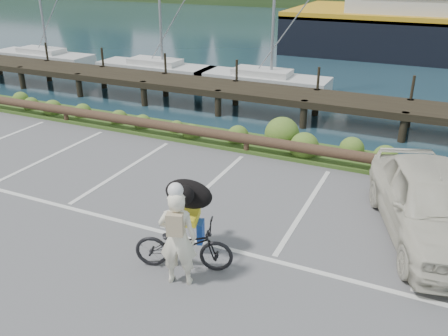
# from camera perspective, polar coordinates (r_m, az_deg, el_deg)

# --- Properties ---
(ground) EXTENTS (72.00, 72.00, 0.00)m
(ground) POSITION_cam_1_polar(r_m,az_deg,el_deg) (10.73, -6.73, -6.55)
(ground) COLOR #565658
(vegetation_strip) EXTENTS (34.00, 1.60, 0.10)m
(vegetation_strip) POSITION_cam_1_polar(r_m,az_deg,el_deg) (15.02, 3.71, 2.93)
(vegetation_strip) COLOR #3D5B21
(vegetation_strip) RESTS_ON ground
(log_rail) EXTENTS (32.00, 0.30, 0.60)m
(log_rail) POSITION_cam_1_polar(r_m,az_deg,el_deg) (14.43, 2.70, 1.84)
(log_rail) COLOR #443021
(log_rail) RESTS_ON ground
(bicycle) EXTENTS (1.98, 1.19, 0.98)m
(bicycle) POSITION_cam_1_polar(r_m,az_deg,el_deg) (9.01, -4.88, -9.26)
(bicycle) COLOR black
(bicycle) RESTS_ON ground
(cyclist) EXTENTS (0.77, 0.62, 1.84)m
(cyclist) POSITION_cam_1_polar(r_m,az_deg,el_deg) (8.42, -5.59, -8.41)
(cyclist) COLOR white
(cyclist) RESTS_ON ground
(dog) EXTENTS (0.76, 1.09, 0.57)m
(dog) POSITION_cam_1_polar(r_m,az_deg,el_deg) (9.13, -4.28, -3.13)
(dog) COLOR black
(dog) RESTS_ON bicycle
(parked_car) EXTENTS (3.31, 5.01, 1.59)m
(parked_car) POSITION_cam_1_polar(r_m,az_deg,el_deg) (10.68, 23.70, -3.89)
(parked_car) COLOR beige
(parked_car) RESTS_ON ground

